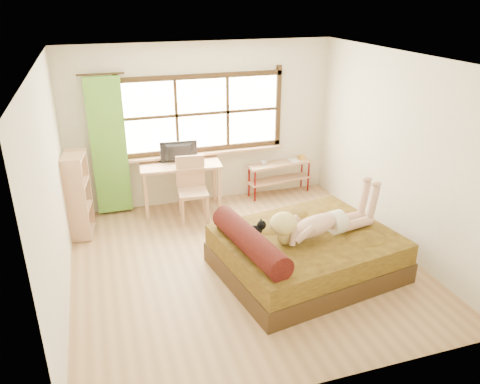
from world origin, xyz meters
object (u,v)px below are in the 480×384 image
object	(u,v)px
pipe_shelf	(280,171)
chair	(192,185)
desk	(181,170)
woman	(322,212)
bookshelf	(78,195)
bed	(303,252)
kitten	(252,230)

from	to	relation	value
pipe_shelf	chair	bearing A→B (deg)	-171.60
desk	woman	bearing A→B (deg)	-57.08
desk	bookshelf	size ratio (longest dim) A/B	1.06
desk	pipe_shelf	size ratio (longest dim) A/B	1.10
woman	pipe_shelf	world-z (taller)	woman
woman	chair	size ratio (longest dim) A/B	1.49
bed	pipe_shelf	world-z (taller)	bed
bed	desk	size ratio (longest dim) A/B	1.81
bed	bookshelf	xyz separation A→B (m)	(-2.75, 1.96, 0.35)
bed	bookshelf	size ratio (longest dim) A/B	1.92
desk	bookshelf	world-z (taller)	bookshelf
woman	chair	world-z (taller)	woman
bed	kitten	world-z (taller)	bed
bookshelf	pipe_shelf	bearing A→B (deg)	17.24
bed	chair	distance (m)	2.30
desk	kitten	bearing A→B (deg)	-74.32
pipe_shelf	bookshelf	size ratio (longest dim) A/B	0.96
woman	desk	xyz separation A→B (m)	(-1.33, 2.43, -0.16)
bookshelf	kitten	bearing A→B (deg)	-33.56
kitten	bed	bearing A→B (deg)	-19.06
woman	kitten	xyz separation A→B (m)	(-0.87, 0.15, -0.20)
woman	bed	bearing A→B (deg)	158.86
chair	pipe_shelf	distance (m)	1.78
kitten	pipe_shelf	distance (m)	2.77
chair	bookshelf	size ratio (longest dim) A/B	0.81
kitten	bookshelf	xyz separation A→B (m)	(-2.08, 1.86, -0.03)
kitten	bookshelf	size ratio (longest dim) A/B	0.26
desk	chair	size ratio (longest dim) A/B	1.32
pipe_shelf	bookshelf	distance (m)	3.49
desk	pipe_shelf	bearing A→B (deg)	8.04
pipe_shelf	bed	bearing A→B (deg)	-112.51
bed	chair	bearing A→B (deg)	106.90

